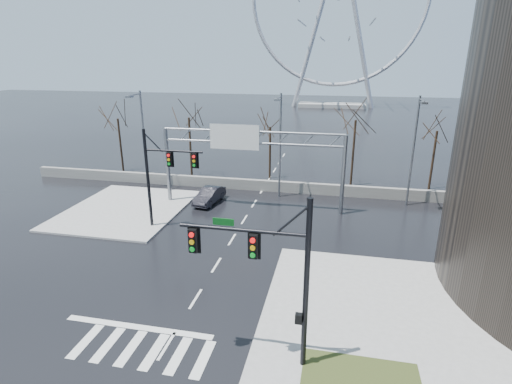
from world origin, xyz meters
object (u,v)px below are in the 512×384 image
(signal_mast_near, at_px, (274,267))
(sign_gantry, at_px, (247,152))
(signal_mast_far, at_px, (160,170))
(car, at_px, (209,196))
(ferris_wheel, at_px, (338,3))

(signal_mast_near, bearing_deg, sign_gantry, 106.19)
(signal_mast_near, relative_size, signal_mast_far, 1.00)
(sign_gantry, xyz_separation_m, car, (-3.81, 0.39, -4.46))
(car, bearing_deg, signal_mast_near, -56.21)
(signal_mast_far, xyz_separation_m, car, (1.68, 6.39, -4.11))
(signal_mast_near, distance_m, ferris_wheel, 101.29)
(sign_gantry, distance_m, car, 5.88)
(signal_mast_near, bearing_deg, signal_mast_far, 130.26)
(signal_mast_near, height_order, ferris_wheel, ferris_wheel)
(ferris_wheel, height_order, car, ferris_wheel)
(signal_mast_near, xyz_separation_m, signal_mast_far, (-11.01, 13.00, -0.04))
(ferris_wheel, bearing_deg, signal_mast_near, -89.92)
(signal_mast_far, height_order, car, signal_mast_far)
(signal_mast_near, bearing_deg, ferris_wheel, 90.08)
(sign_gantry, bearing_deg, car, 174.12)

